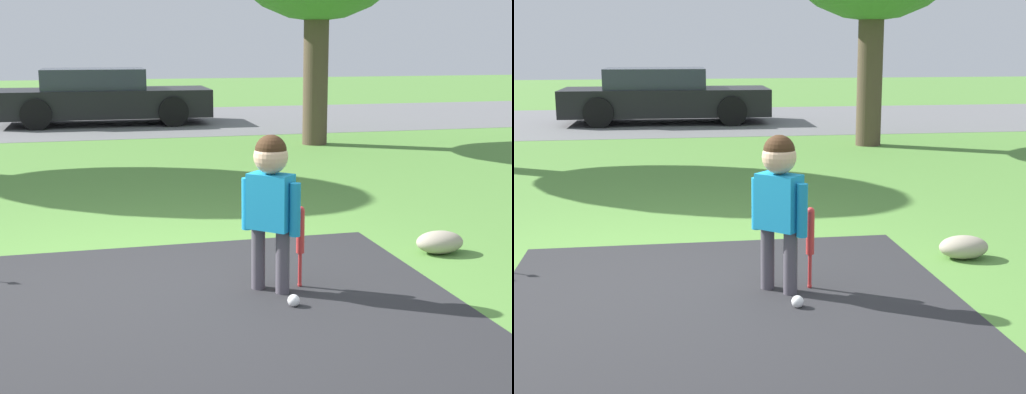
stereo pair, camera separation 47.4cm
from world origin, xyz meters
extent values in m
plane|color=#518438|center=(0.00, 0.00, 0.00)|extent=(60.00, 60.00, 0.00)
cube|color=slate|center=(0.00, 10.93, 0.00)|extent=(40.00, 6.00, 0.01)
cylinder|color=#4C4751|center=(0.67, -0.23, 0.22)|extent=(0.09, 0.09, 0.44)
cylinder|color=#4C4751|center=(0.81, -0.36, 0.22)|extent=(0.09, 0.09, 0.44)
cube|color=#198CC6|center=(0.74, -0.30, 0.63)|extent=(0.32, 0.32, 0.38)
cylinder|color=#198CC6|center=(0.61, -0.17, 0.59)|extent=(0.07, 0.07, 0.35)
cylinder|color=#198CC6|center=(0.87, -0.42, 0.59)|extent=(0.07, 0.07, 0.35)
sphere|color=#D8AD8C|center=(0.74, -0.30, 0.93)|extent=(0.23, 0.23, 0.23)
sphere|color=#382314|center=(0.74, -0.30, 0.97)|extent=(0.21, 0.21, 0.21)
sphere|color=red|center=(0.96, -0.27, 0.02)|extent=(0.03, 0.03, 0.03)
cylinder|color=red|center=(0.96, -0.27, 0.12)|extent=(0.03, 0.03, 0.25)
cylinder|color=red|center=(0.96, -0.27, 0.40)|extent=(0.06, 0.06, 0.30)
sphere|color=red|center=(0.96, -0.27, 0.55)|extent=(0.05, 0.05, 0.05)
sphere|color=white|center=(0.81, -0.62, 0.04)|extent=(0.08, 0.08, 0.08)
cube|color=black|center=(0.09, 10.56, 0.45)|extent=(4.36, 1.73, 0.56)
cube|color=#2D333D|center=(-0.12, 10.56, 0.94)|extent=(2.10, 1.49, 0.42)
cylinder|color=black|center=(1.45, 11.36, 0.30)|extent=(0.61, 0.19, 0.61)
cylinder|color=black|center=(1.41, 9.70, 0.30)|extent=(0.61, 0.19, 0.61)
cylinder|color=black|center=(-1.23, 11.41, 0.30)|extent=(0.61, 0.19, 0.61)
cylinder|color=black|center=(-1.27, 9.75, 0.30)|extent=(0.61, 0.19, 0.61)
cylinder|color=#4C3D2D|center=(3.37, 6.56, 1.40)|extent=(0.41, 0.41, 2.80)
ellipsoid|color=#9E937F|center=(2.30, 0.24, 0.09)|extent=(0.39, 0.27, 0.18)
camera|label=1|loc=(-0.48, -4.76, 1.66)|focal=50.00mm
camera|label=2|loc=(-0.01, -4.85, 1.66)|focal=50.00mm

